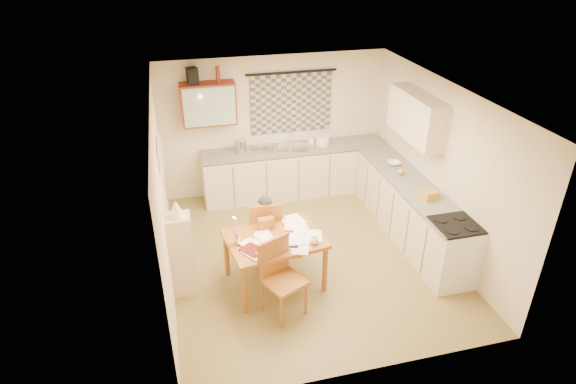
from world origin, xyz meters
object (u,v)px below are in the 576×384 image
object	(u,v)px
stove	(450,253)
person	(265,229)
shelf_stand	(182,255)
chair_far	(265,240)
dining_table	(275,260)
counter_right	(410,210)
counter_back	(294,171)

from	to	relation	value
stove	person	bearing A→B (deg)	155.50
shelf_stand	stove	bearing A→B (deg)	-10.62
chair_far	person	size ratio (longest dim) A/B	0.92
dining_table	person	size ratio (longest dim) A/B	1.25
counter_right	stove	xyz separation A→B (m)	(-0.00, -1.20, 0.01)
stove	shelf_stand	world-z (taller)	shelf_stand
counter_right	counter_back	bearing A→B (deg)	128.16
stove	dining_table	distance (m)	2.39
chair_far	counter_right	bearing A→B (deg)	-175.23
counter_back	counter_right	world-z (taller)	same
counter_right	stove	world-z (taller)	stove
counter_back	counter_right	size ratio (longest dim) A/B	1.12
counter_back	counter_right	xyz separation A→B (m)	(1.41, -1.79, -0.00)
dining_table	chair_far	bearing A→B (deg)	83.02
counter_right	stove	bearing A→B (deg)	-90.00
dining_table	person	distance (m)	0.56
person	stove	bearing A→B (deg)	148.43
chair_far	shelf_stand	world-z (taller)	shelf_stand
dining_table	chair_far	xyz separation A→B (m)	(-0.02, 0.60, -0.07)
counter_back	person	bearing A→B (deg)	-116.14
person	dining_table	bearing A→B (deg)	85.34
counter_right	dining_table	bearing A→B (deg)	-164.11
counter_right	shelf_stand	bearing A→B (deg)	-171.36
stove	shelf_stand	bearing A→B (deg)	169.38
counter_back	dining_table	distance (m)	2.62
stove	dining_table	size ratio (longest dim) A/B	0.68
shelf_stand	chair_far	bearing A→B (deg)	21.58
stove	dining_table	bearing A→B (deg)	166.98
chair_far	person	bearing A→B (deg)	88.19
dining_table	shelf_stand	distance (m)	1.24
person	shelf_stand	distance (m)	1.26
chair_far	shelf_stand	size ratio (longest dim) A/B	0.85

